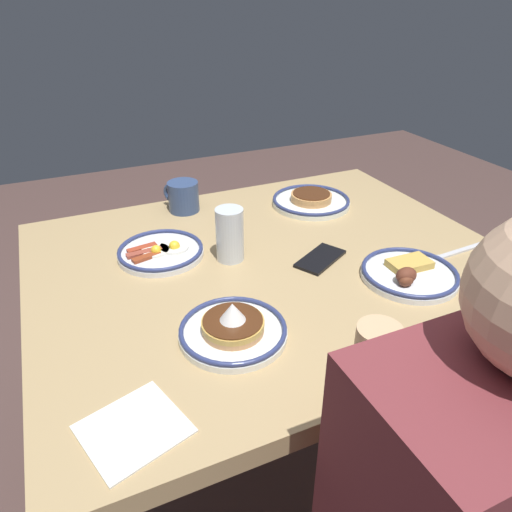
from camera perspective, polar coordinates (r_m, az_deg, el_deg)
The scene contains 11 objects.
ground_plane at distance 1.69m, azimuth 1.70°, elevation -22.41°, with size 6.00×6.00×0.00m, color #4E3834.
dining_table at distance 1.24m, azimuth 2.14°, elevation -3.85°, with size 1.18×0.98×0.73m.
plate_near_main at distance 1.24m, azimuth -11.42°, elevation 0.56°, with size 0.22×0.22×0.04m.
plate_center_pancakes at distance 1.52m, azimuth 6.66°, elevation 6.69°, with size 0.25×0.25×0.04m.
plate_far_companion at distance 0.95m, azimuth -2.79°, elevation -8.75°, with size 0.22×0.22×0.08m.
plate_far_side at distance 1.18m, azimuth 17.97°, elevation -2.00°, with size 0.23×0.23×0.05m.
coffee_mug at distance 1.47m, azimuth -8.82°, elevation 7.17°, with size 0.10×0.12×0.09m.
drinking_glass at distance 1.18m, azimuth -3.18°, elevation 2.30°, with size 0.07×0.07×0.14m.
cell_phone at distance 1.21m, azimuth 7.77°, elevation -0.32°, with size 0.14×0.07×0.01m, color black.
paper_napkin at distance 0.82m, azimuth -14.55°, elevation -19.55°, with size 0.15×0.14×0.00m, color white.
fork_near at distance 1.34m, azimuth 23.19°, elevation 0.49°, with size 0.19×0.03×0.01m.
Camera 1 is at (0.46, 0.92, 1.34)m, focal length 33.13 mm.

